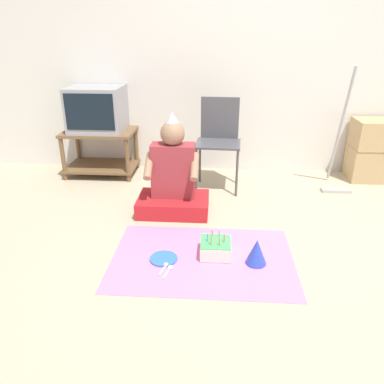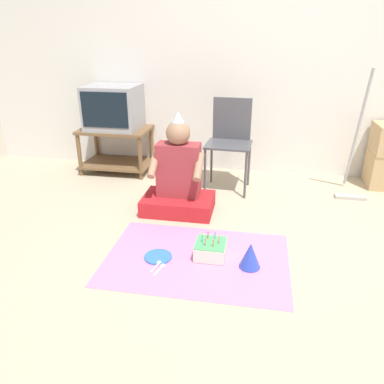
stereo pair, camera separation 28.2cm
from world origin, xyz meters
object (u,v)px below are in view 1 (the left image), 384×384
Objects in this scene: person_seated at (173,181)px; paper_plate at (164,259)px; cardboard_box_stack at (373,150)px; birthday_cake at (216,248)px; tv at (97,109)px; folding_chair at (219,136)px; dust_mop at (338,156)px; party_hat_blue at (257,251)px.

person_seated is 0.83m from paper_plate.
cardboard_box_stack is 3.00× the size of birthday_cake.
tv reaches higher than folding_chair.
folding_chair reaches higher than birthday_cake.
dust_mop is at bearing 42.49° from paper_plate.
paper_plate is (-1.98, -1.72, -0.31)m from cardboard_box_stack.
birthday_cake is (-1.63, -1.63, -0.26)m from cardboard_box_stack.
tv is 2.37m from party_hat_blue.
tv is at bearing 135.18° from person_seated.
paper_plate is (0.92, -1.68, -0.71)m from tv.
person_seated reaches higher than cardboard_box_stack.
birthday_cake is 1.09× the size of paper_plate.
dust_mop reaches higher than party_hat_blue.
party_hat_blue is (0.66, -0.78, -0.19)m from person_seated.
birthday_cake reaches higher than paper_plate.
person_seated is at bearing -158.12° from dust_mop.
cardboard_box_stack is 2.32m from birthday_cake.
folding_chair is at bearing -169.25° from cardboard_box_stack.
dust_mop is 1.37× the size of person_seated.
paper_plate is at bearing -139.16° from cardboard_box_stack.
party_hat_blue is (0.28, -0.08, 0.04)m from birthday_cake.
dust_mop is 6.14× the size of paper_plate.
folding_chair is 4.53× the size of paper_plate.
paper_plate is at bearing -179.55° from party_hat_blue.
cardboard_box_stack is 2.19m from party_hat_blue.
folding_chair is 4.15× the size of birthday_cake.
tv reaches higher than cardboard_box_stack.
paper_plate is at bearing -61.31° from tv.
folding_chair is at bearing -11.88° from tv.
tv is 2.82× the size of paper_plate.
cardboard_box_stack is at bearing 0.75° from tv.
cardboard_box_stack is at bearing 51.76° from party_hat_blue.
dust_mop is (-0.45, -0.31, 0.03)m from cardboard_box_stack.
birthday_cake is at bearing 13.65° from paper_plate.
paper_plate is at bearing -166.35° from birthday_cake.
birthday_cake is (1.28, -1.59, -0.66)m from tv.
tv is 2.50m from dust_mop.
tv is at bearing 118.69° from paper_plate.
dust_mop is at bearing 57.28° from party_hat_blue.
dust_mop is at bearing 0.10° from folding_chair.
tv is 1.32m from folding_chair.
dust_mop reaches higher than paper_plate.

